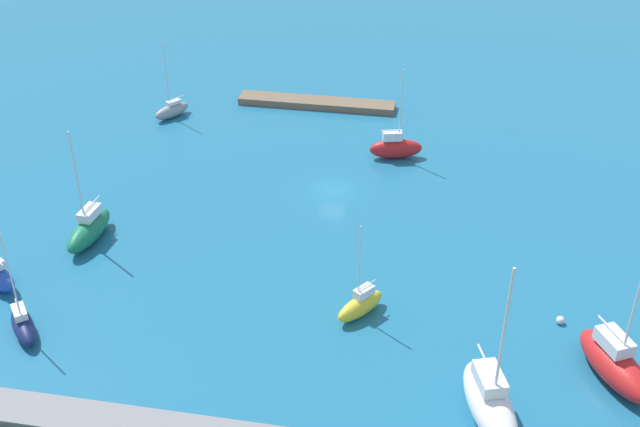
# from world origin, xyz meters

# --- Properties ---
(water) EXTENTS (160.00, 160.00, 0.00)m
(water) POSITION_xyz_m (0.00, 0.00, 0.00)
(water) COLOR #1E668C
(water) RESTS_ON ground
(pier_dock) EXTENTS (19.02, 2.81, 0.83)m
(pier_dock) POSITION_xyz_m (5.24, -19.75, 0.41)
(pier_dock) COLOR brown
(pier_dock) RESTS_ON ground
(sailboat_red_off_beacon) EXTENTS (5.88, 3.03, 10.02)m
(sailboat_red_off_beacon) POSITION_xyz_m (-5.49, -8.03, 1.25)
(sailboat_red_off_beacon) COLOR red
(sailboat_red_off_beacon) RESTS_ON water
(sailboat_white_mid_basin) EXTENTS (5.06, 8.38, 12.73)m
(sailboat_white_mid_basin) POSITION_xyz_m (-15.24, 28.05, 1.46)
(sailboat_white_mid_basin) COLOR white
(sailboat_white_mid_basin) RESTS_ON water
(sailboat_green_near_pier) EXTENTS (2.52, 6.95, 11.06)m
(sailboat_green_near_pier) POSITION_xyz_m (19.94, 12.72, 1.26)
(sailboat_green_near_pier) COLOR #19724C
(sailboat_green_near_pier) RESTS_ON water
(sailboat_yellow_lone_north) EXTENTS (3.92, 4.60, 8.45)m
(sailboat_yellow_lone_north) POSITION_xyz_m (-5.37, 18.77, 0.99)
(sailboat_yellow_lone_north) COLOR yellow
(sailboat_yellow_lone_north) RESTS_ON water
(sailboat_navy_outer_mooring) EXTENTS (4.34, 4.84, 9.28)m
(sailboat_navy_outer_mooring) POSITION_xyz_m (19.55, 25.56, 0.89)
(sailboat_navy_outer_mooring) COLOR #141E4C
(sailboat_navy_outer_mooring) RESTS_ON water
(sailboat_gray_center_basin) EXTENTS (3.75, 4.77, 9.27)m
(sailboat_gray_center_basin) POSITION_xyz_m (21.45, -13.60, 0.90)
(sailboat_gray_center_basin) COLOR gray
(sailboat_gray_center_basin) RESTS_ON water
(sailboat_red_inner_mooring) EXTENTS (5.91, 7.96, 11.48)m
(sailboat_red_inner_mooring) POSITION_xyz_m (-23.92, 22.57, 1.38)
(sailboat_red_inner_mooring) COLOR red
(sailboat_red_inner_mooring) RESTS_ON water
(mooring_buoy_white) EXTENTS (0.65, 0.65, 0.65)m
(mooring_buoy_white) POSITION_xyz_m (-20.78, 17.09, 0.33)
(mooring_buoy_white) COLOR white
(mooring_buoy_white) RESTS_ON water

